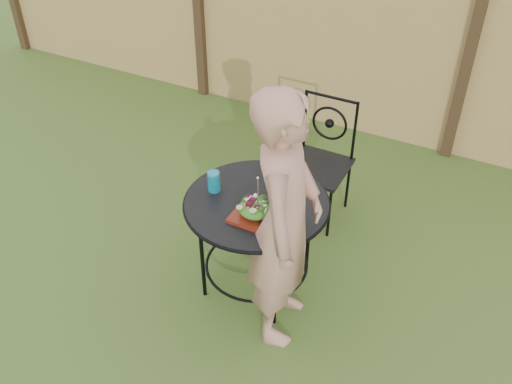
# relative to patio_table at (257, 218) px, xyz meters

# --- Properties ---
(ground) EXTENTS (60.00, 60.00, 0.00)m
(ground) POSITION_rel_patio_table_xyz_m (-0.48, 0.07, -0.59)
(ground) COLOR #234415
(ground) RESTS_ON ground
(fence) EXTENTS (8.00, 0.12, 1.90)m
(fence) POSITION_rel_patio_table_xyz_m (-0.48, 2.27, 0.36)
(fence) COLOR tan
(fence) RESTS_ON ground
(patio_table) EXTENTS (0.92, 0.92, 0.72)m
(patio_table) POSITION_rel_patio_table_xyz_m (0.00, 0.00, 0.00)
(patio_table) COLOR black
(patio_table) RESTS_ON ground
(patio_chair) EXTENTS (0.46, 0.46, 0.95)m
(patio_chair) POSITION_rel_patio_table_xyz_m (0.06, 0.94, -0.08)
(patio_chair) COLOR black
(patio_chair) RESTS_ON ground
(diner) EXTENTS (0.53, 0.69, 1.68)m
(diner) POSITION_rel_patio_table_xyz_m (0.30, -0.23, 0.25)
(diner) COLOR #AC7662
(diner) RESTS_ON ground
(salad_plate) EXTENTS (0.27, 0.27, 0.02)m
(salad_plate) POSITION_rel_patio_table_xyz_m (0.07, -0.13, 0.15)
(salad_plate) COLOR #51150B
(salad_plate) RESTS_ON patio_table
(salad) EXTENTS (0.21, 0.21, 0.08)m
(salad) POSITION_rel_patio_table_xyz_m (0.07, -0.13, 0.20)
(salad) COLOR #235614
(salad) RESTS_ON salad_plate
(fork) EXTENTS (0.01, 0.01, 0.18)m
(fork) POSITION_rel_patio_table_xyz_m (0.08, -0.13, 0.33)
(fork) COLOR silver
(fork) RESTS_ON salad
(drinking_glass) EXTENTS (0.08, 0.08, 0.14)m
(drinking_glass) POSITION_rel_patio_table_xyz_m (-0.29, -0.03, 0.21)
(drinking_glass) COLOR #0D7B98
(drinking_glass) RESTS_ON patio_table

